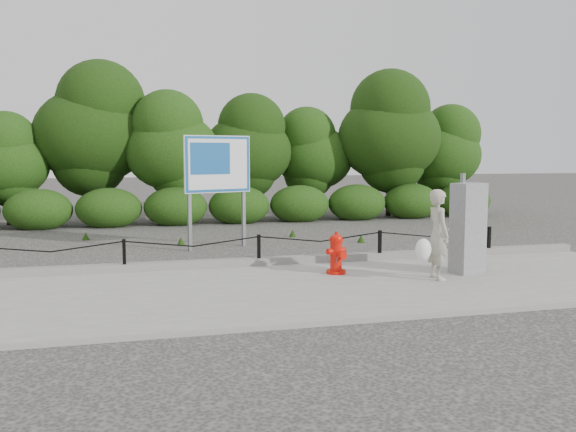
# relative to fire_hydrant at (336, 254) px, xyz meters

# --- Properties ---
(ground) EXTENTS (90.00, 90.00, 0.00)m
(ground) POSITION_rel_fire_hydrant_xyz_m (-1.19, 1.12, -0.44)
(ground) COLOR #2D2B28
(ground) RESTS_ON ground
(sidewalk) EXTENTS (14.00, 4.00, 0.08)m
(sidewalk) POSITION_rel_fire_hydrant_xyz_m (-1.19, -0.88, -0.40)
(sidewalk) COLOR gray
(sidewalk) RESTS_ON ground
(curb) EXTENTS (14.00, 0.22, 0.14)m
(curb) POSITION_rel_fire_hydrant_xyz_m (-1.19, 1.17, -0.29)
(curb) COLOR slate
(curb) RESTS_ON sidewalk
(chain_barrier) EXTENTS (10.06, 0.06, 0.60)m
(chain_barrier) POSITION_rel_fire_hydrant_xyz_m (-1.19, 1.12, 0.02)
(chain_barrier) COLOR black
(chain_barrier) RESTS_ON sidewalk
(treeline) EXTENTS (20.39, 4.01, 5.05)m
(treeline) POSITION_rel_fire_hydrant_xyz_m (-0.99, 10.06, 2.21)
(treeline) COLOR black
(treeline) RESTS_ON ground
(fire_hydrant) EXTENTS (0.45, 0.45, 0.75)m
(fire_hydrant) POSITION_rel_fire_hydrant_xyz_m (0.00, 0.00, 0.00)
(fire_hydrant) COLOR red
(fire_hydrant) RESTS_ON sidewalk
(pedestrian) EXTENTS (0.69, 0.59, 1.55)m
(pedestrian) POSITION_rel_fire_hydrant_xyz_m (1.50, -0.89, 0.40)
(pedestrian) COLOR #A5A18D
(pedestrian) RESTS_ON sidewalk
(utility_cabinet) EXTENTS (0.70, 0.55, 1.79)m
(utility_cabinet) POSITION_rel_fire_hydrant_xyz_m (2.32, -0.50, 0.45)
(utility_cabinet) COLOR #949497
(utility_cabinet) RESTS_ON sidewalk
(advertising_sign) EXTENTS (1.59, 0.57, 2.63)m
(advertising_sign) POSITION_rel_fire_hydrant_xyz_m (-1.58, 3.84, 1.42)
(advertising_sign) COLOR slate
(advertising_sign) RESTS_ON ground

